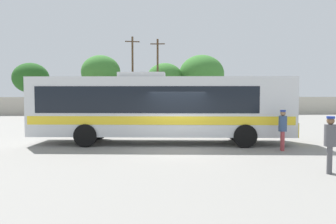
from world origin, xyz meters
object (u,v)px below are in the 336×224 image
Objects in this scene: roadside_tree_left at (31,78)px; roadside_tree_midright at (165,79)px; parked_car_second_maroon at (118,110)px; parked_car_leftmost_red at (59,110)px; passenger_waiting_on_apron at (330,141)px; parked_car_third_grey at (174,109)px; attendant_by_bus_door at (283,128)px; roadside_tree_midleft at (101,72)px; utility_pole_near at (133,74)px; coach_bus_silver_yellow at (158,106)px; utility_pole_far at (158,75)px; roadside_tree_right at (202,74)px.

roadside_tree_midright is (17.30, 0.25, -0.05)m from roadside_tree_left.
roadside_tree_midright is (5.28, 10.19, 3.59)m from parked_car_second_maroon.
roadside_tree_midright is at bearing 42.73° from parked_car_leftmost_red.
passenger_waiting_on_apron is 24.44m from parked_car_third_grey.
attendant_by_bus_door reaches higher than parked_car_leftmost_red.
parked_car_leftmost_red is 0.71× the size of roadside_tree_left.
roadside_tree_midleft reaches higher than attendant_by_bus_door.
parked_car_leftmost_red is 0.48× the size of utility_pole_near.
coach_bus_silver_yellow is 1.93× the size of roadside_tree_midright.
roadside_tree_midleft reaches higher than roadside_tree_left.
coach_bus_silver_yellow is 18.06m from parked_car_third_grey.
utility_pole_near is at bearing 48.14° from parked_car_leftmost_red.
attendant_by_bus_door is (5.17, -2.43, -0.85)m from coach_bus_silver_yellow.
passenger_waiting_on_apron is 0.27× the size of roadside_tree_midright.
utility_pole_near is (6.94, 7.75, 4.10)m from parked_car_leftmost_red.
coach_bus_silver_yellow is 5.77m from attendant_by_bus_door.
parked_car_third_grey is 0.72× the size of roadside_tree_midright.
utility_pole_far is (10.05, 7.60, 3.96)m from parked_car_leftmost_red.
roadside_tree_midleft is at bearing 177.07° from utility_pole_near.
passenger_waiting_on_apron is at bearing -76.82° from utility_pole_near.
parked_car_leftmost_red is at bearing -131.86° from utility_pole_near.
roadside_tree_midleft is 1.11× the size of roadside_tree_midright.
roadside_tree_right reaches higher than attendant_by_bus_door.
attendant_by_bus_door is 30.16m from roadside_tree_midleft.
attendant_by_bus_door reaches higher than parked_car_second_maroon.
parked_car_second_maroon is at bearing -98.31° from utility_pole_near.
parked_car_third_grey is 8.10m from utility_pole_far.
parked_car_second_maroon is at bearing -70.36° from roadside_tree_midleft.
roadside_tree_right is (6.68, 27.46, 3.21)m from coach_bus_silver_yellow.
roadside_tree_left is 0.99× the size of roadside_tree_midright.
utility_pole_far is at bearing 99.27° from attendant_by_bus_door.
roadside_tree_midright is (8.09, 2.30, -0.73)m from roadside_tree_midleft.
passenger_waiting_on_apron is 39.48m from roadside_tree_left.
coach_bus_silver_yellow is at bearing -93.70° from roadside_tree_midright.
roadside_tree_midright is at bearing 15.89° from roadside_tree_midleft.
utility_pole_far is at bearing 101.90° from parked_car_third_grey.
parked_car_second_maroon is at bearing -119.29° from utility_pole_far.
roadside_tree_left is 0.89× the size of roadside_tree_midleft.
roadside_tree_midleft reaches higher than parked_car_leftmost_red.
parked_car_leftmost_red is (-9.33, 17.20, -1.02)m from coach_bus_silver_yellow.
utility_pole_far reaches higher than roadside_tree_midright.
passenger_waiting_on_apron is at bearing -58.80° from parked_car_leftmost_red.
roadside_tree_right is at bearing 76.33° from coach_bus_silver_yellow.
roadside_tree_midleft is 8.45m from roadside_tree_midright.
utility_pole_far is 6.53m from roadside_tree_right.
coach_bus_silver_yellow is 2.67× the size of parked_car_third_grey.
utility_pole_far is 1.42× the size of roadside_tree_midright.
passenger_waiting_on_apron is (4.95, -6.38, -0.85)m from coach_bus_silver_yellow.
utility_pole_near is at bearing 105.42° from attendant_by_bus_door.
roadside_tree_midright is at bearing -179.90° from roadside_tree_right.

